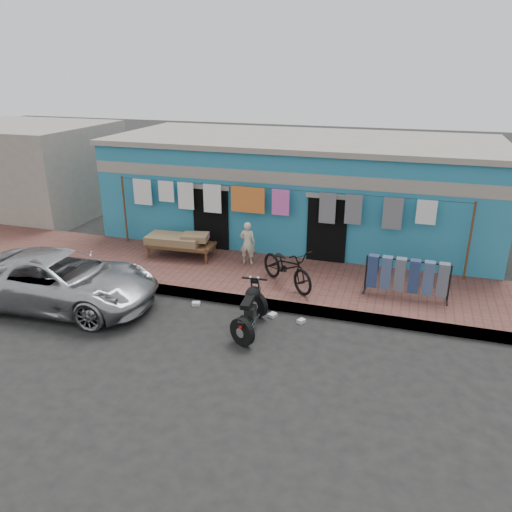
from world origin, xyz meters
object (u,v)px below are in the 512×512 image
at_px(car, 60,279).
at_px(motorcycle, 250,308).
at_px(bicycle, 287,262).
at_px(jeans_rack, 407,277).
at_px(seated_person, 248,243).
at_px(charpoy, 181,245).

relative_size(car, motorcycle, 2.87).
height_order(bicycle, jeans_rack, bicycle).
relative_size(seated_person, motorcycle, 0.73).
bearing_deg(jeans_rack, bicycle, -174.51).
xyz_separation_m(seated_person, charpoy, (-2.02, -0.05, -0.27)).
distance_m(car, bicycle, 5.55).
relative_size(seated_person, jeans_rack, 0.59).
xyz_separation_m(car, charpoy, (1.63, 3.31, -0.09)).
distance_m(seated_person, motorcycle, 3.37).
bearing_deg(seated_person, jeans_rack, 166.13).
xyz_separation_m(car, seated_person, (3.65, 3.36, 0.18)).
bearing_deg(jeans_rack, motorcycle, -144.24).
height_order(car, seated_person, seated_person).
height_order(seated_person, bicycle, bicycle).
bearing_deg(charpoy, bicycle, -17.27).
height_order(seated_person, charpoy, seated_person).
bearing_deg(motorcycle, bicycle, 76.71).
xyz_separation_m(seated_person, motorcycle, (1.10, -3.16, -0.33)).
relative_size(bicycle, jeans_rack, 0.95).
distance_m(car, charpoy, 3.69).
bearing_deg(car, bicycle, -69.77).
distance_m(seated_person, charpoy, 2.04).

